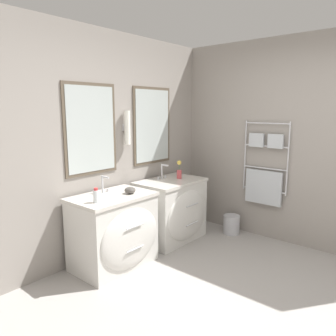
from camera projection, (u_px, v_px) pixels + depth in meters
The scene contains 11 objects.
ground_plane at pixel (263, 327), 2.61m from camera, with size 16.00×16.00×0.00m, color #9E9993.
wall_back at pixel (96, 146), 3.72m from camera, with size 5.22×0.16×2.60m.
wall_right at pixel (261, 141), 4.35m from camera, with size 0.13×4.09×2.60m.
vanity_left at pixel (115, 231), 3.57m from camera, with size 0.89×0.65×0.80m.
vanity_right at pixel (173, 210), 4.31m from camera, with size 0.89×0.65×0.80m.
faucet_left at pixel (103, 185), 3.59m from camera, with size 0.17×0.12×0.20m.
faucet_right at pixel (163, 172), 4.33m from camera, with size 0.17×0.12×0.20m.
toiletry_bottle at pixel (96, 196), 3.23m from camera, with size 0.06×0.06×0.15m.
amenity_bowl at pixel (130, 190), 3.58m from camera, with size 0.12×0.12×0.07m.
flower_vase at pixel (179, 171), 4.35m from camera, with size 0.07×0.07×0.24m.
waste_bin at pixel (231, 224), 4.56m from camera, with size 0.23×0.23×0.26m.
Camera 1 is at (-2.28, -0.94, 1.72)m, focal length 35.00 mm.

